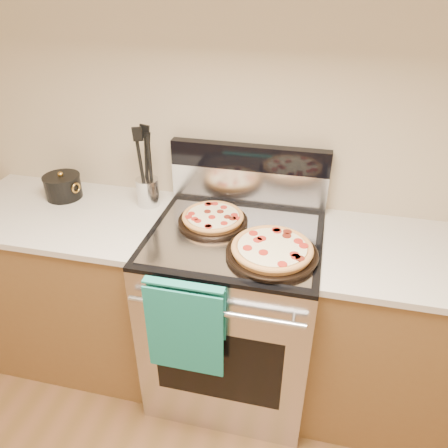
% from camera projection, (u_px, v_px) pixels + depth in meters
% --- Properties ---
extents(wall_back, '(4.00, 0.00, 4.00)m').
position_uv_depth(wall_back, '(252.00, 115.00, 1.99)').
color(wall_back, '#C4B08D').
rests_on(wall_back, ground).
extents(range_body, '(0.76, 0.68, 0.90)m').
position_uv_depth(range_body, '(234.00, 314.00, 2.16)').
color(range_body, '#B7B7BC').
rests_on(range_body, ground).
extents(oven_window, '(0.56, 0.01, 0.40)m').
position_uv_depth(oven_window, '(218.00, 367.00, 1.89)').
color(oven_window, black).
rests_on(oven_window, range_body).
extents(cooktop, '(0.76, 0.68, 0.02)m').
position_uv_depth(cooktop, '(235.00, 236.00, 1.93)').
color(cooktop, black).
rests_on(cooktop, range_body).
extents(backsplash_lower, '(0.76, 0.06, 0.18)m').
position_uv_depth(backsplash_lower, '(248.00, 186.00, 2.13)').
color(backsplash_lower, silver).
rests_on(backsplash_lower, cooktop).
extents(backsplash_upper, '(0.76, 0.06, 0.12)m').
position_uv_depth(backsplash_upper, '(249.00, 157.00, 2.06)').
color(backsplash_upper, black).
rests_on(backsplash_upper, backsplash_lower).
extents(oven_handle, '(0.70, 0.03, 0.03)m').
position_uv_depth(oven_handle, '(214.00, 312.00, 1.67)').
color(oven_handle, silver).
rests_on(oven_handle, range_body).
extents(dish_towel, '(0.32, 0.05, 0.42)m').
position_uv_depth(dish_towel, '(186.00, 326.00, 1.75)').
color(dish_towel, '#197F7E').
rests_on(dish_towel, oven_handle).
extents(foil_sheet, '(0.70, 0.55, 0.01)m').
position_uv_depth(foil_sheet, '(234.00, 238.00, 1.90)').
color(foil_sheet, gray).
rests_on(foil_sheet, cooktop).
extents(cabinet_left, '(1.00, 0.62, 0.88)m').
position_uv_depth(cabinet_left, '(77.00, 286.00, 2.37)').
color(cabinet_left, brown).
rests_on(cabinet_left, ground).
extents(countertop_left, '(1.02, 0.64, 0.03)m').
position_uv_depth(countertop_left, '(60.00, 214.00, 2.13)').
color(countertop_left, beige).
rests_on(countertop_left, cabinet_left).
extents(cabinet_right, '(1.00, 0.62, 0.88)m').
position_uv_depth(cabinet_right, '(420.00, 342.00, 2.02)').
color(cabinet_right, brown).
rests_on(cabinet_right, ground).
extents(countertop_right, '(1.02, 0.64, 0.03)m').
position_uv_depth(countertop_right, '(446.00, 262.00, 1.79)').
color(countertop_right, beige).
rests_on(countertop_right, cabinet_right).
extents(pepperoni_pizza_back, '(0.40, 0.40, 0.04)m').
position_uv_depth(pepperoni_pizza_back, '(213.00, 218.00, 1.99)').
color(pepperoni_pizza_back, '#AB6A34').
rests_on(pepperoni_pizza_back, foil_sheet).
extents(pepperoni_pizza_front, '(0.40, 0.40, 0.05)m').
position_uv_depth(pepperoni_pizza_front, '(272.00, 250.00, 1.76)').
color(pepperoni_pizza_front, '#AB6A34').
rests_on(pepperoni_pizza_front, foil_sheet).
extents(utensil_crock, '(0.11, 0.11, 0.14)m').
position_uv_depth(utensil_crock, '(148.00, 192.00, 2.15)').
color(utensil_crock, silver).
rests_on(utensil_crock, countertop_left).
extents(saucepan, '(0.22, 0.22, 0.11)m').
position_uv_depth(saucepan, '(63.00, 187.00, 2.22)').
color(saucepan, black).
rests_on(saucepan, countertop_left).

